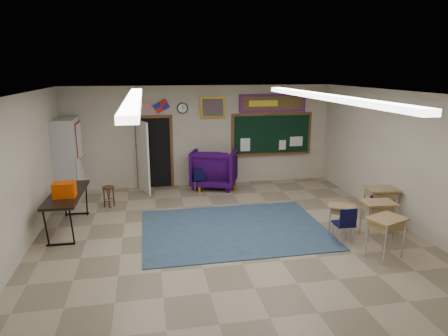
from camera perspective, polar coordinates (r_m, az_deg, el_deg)
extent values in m
plane|color=gray|center=(8.21, 1.28, -10.98)|extent=(9.00, 9.00, 0.00)
cube|color=beige|center=(12.04, -3.26, 4.57)|extent=(8.00, 0.04, 3.00)
cube|color=beige|center=(3.75, 17.04, -18.23)|extent=(8.00, 0.04, 3.00)
cube|color=beige|center=(7.90, -28.33, -2.12)|extent=(0.04, 9.00, 3.00)
cube|color=beige|center=(9.38, 25.95, 0.47)|extent=(0.04, 9.00, 3.00)
cube|color=beige|center=(7.45, 1.41, 10.42)|extent=(8.00, 9.00, 0.04)
cube|color=#344A62|center=(8.96, 1.45, -8.70)|extent=(4.00, 3.00, 0.02)
cube|color=black|center=(12.00, -9.87, 2.17)|extent=(0.95, 0.04, 2.10)
cube|color=silver|center=(11.57, -11.52, 1.56)|extent=(0.35, 0.86, 2.05)
cube|color=brown|center=(12.49, 6.84, 4.84)|extent=(2.55, 0.05, 1.30)
cube|color=black|center=(12.48, 6.86, 4.82)|extent=(2.40, 0.03, 1.15)
cube|color=brown|center=(12.54, 6.84, 2.09)|extent=(2.40, 0.12, 0.04)
cube|color=#B31A0F|center=(12.38, 6.96, 9.18)|extent=(2.10, 0.04, 0.55)
cube|color=brown|center=(12.37, 6.98, 9.18)|extent=(1.90, 0.03, 0.40)
cube|color=#AB8421|center=(11.95, -1.62, 8.63)|extent=(0.75, 0.05, 0.65)
cube|color=#A51466|center=(11.93, -1.61, 8.62)|extent=(0.62, 0.03, 0.52)
cylinder|color=black|center=(11.83, -5.97, 8.51)|extent=(0.32, 0.05, 0.32)
cylinder|color=white|center=(11.82, -5.96, 8.50)|extent=(0.26, 0.02, 0.26)
cube|color=#B0B1AC|center=(11.56, -21.36, 1.21)|extent=(0.55, 1.25, 2.20)
imported|color=#23053A|center=(11.93, -1.38, 0.01)|extent=(1.62, 1.64, 1.17)
cube|color=#A57E4C|center=(8.83, 16.52, -5.25)|extent=(0.68, 0.61, 0.04)
cube|color=brown|center=(8.86, 16.48, -5.81)|extent=(0.58, 0.52, 0.11)
cube|color=#A57E4C|center=(9.78, 21.60, -2.83)|extent=(0.73, 0.58, 0.05)
cube|color=brown|center=(9.81, 21.54, -3.47)|extent=(0.63, 0.49, 0.14)
cube|color=#A57E4C|center=(8.00, 22.26, -6.74)|extent=(0.80, 0.71, 0.04)
cube|color=brown|center=(8.04, 22.19, -7.48)|extent=(0.69, 0.60, 0.13)
cube|color=#A57E4C|center=(8.92, 21.26, -4.65)|extent=(0.70, 0.55, 0.04)
cube|color=brown|center=(8.95, 21.20, -5.31)|extent=(0.60, 0.47, 0.13)
cube|color=black|center=(9.38, -21.57, -3.49)|extent=(0.72, 2.03, 0.06)
cube|color=#EC4A04|center=(9.06, -21.84, -2.90)|extent=(0.45, 0.33, 0.31)
cylinder|color=#492E16|center=(10.62, -16.21, -2.68)|extent=(0.31, 0.31, 0.04)
torus|color=#492E16|center=(10.72, -16.09, -4.43)|extent=(0.25, 0.25, 0.02)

